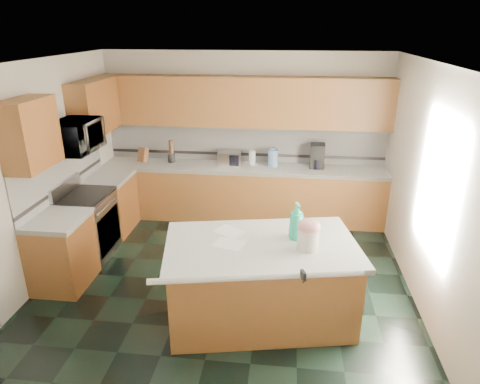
# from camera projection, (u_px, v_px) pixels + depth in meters

# --- Properties ---
(floor) EXTENTS (4.60, 4.60, 0.00)m
(floor) POSITION_uv_depth(u_px,v_px,m) (225.00, 283.00, 5.45)
(floor) COLOR black
(floor) RESTS_ON ground
(ceiling) EXTENTS (4.60, 4.60, 0.00)m
(ceiling) POSITION_uv_depth(u_px,v_px,m) (222.00, 63.00, 4.46)
(ceiling) COLOR white
(ceiling) RESTS_ON ground
(wall_back) EXTENTS (4.60, 0.04, 2.70)m
(wall_back) POSITION_uv_depth(u_px,v_px,m) (245.00, 136.00, 7.10)
(wall_back) COLOR beige
(wall_back) RESTS_ON ground
(wall_front) EXTENTS (4.60, 0.04, 2.70)m
(wall_front) POSITION_uv_depth(u_px,v_px,m) (170.00, 306.00, 2.81)
(wall_front) COLOR beige
(wall_front) RESTS_ON ground
(wall_left) EXTENTS (0.04, 4.60, 2.70)m
(wall_left) POSITION_uv_depth(u_px,v_px,m) (36.00, 176.00, 5.21)
(wall_left) COLOR beige
(wall_left) RESTS_ON ground
(wall_right) EXTENTS (0.04, 4.60, 2.70)m
(wall_right) POSITION_uv_depth(u_px,v_px,m) (432.00, 193.00, 4.70)
(wall_right) COLOR beige
(wall_right) RESTS_ON ground
(back_base_cab) EXTENTS (4.60, 0.60, 0.86)m
(back_base_cab) POSITION_uv_depth(u_px,v_px,m) (243.00, 194.00, 7.14)
(back_base_cab) COLOR #51290F
(back_base_cab) RESTS_ON ground
(back_countertop) EXTENTS (4.60, 0.64, 0.06)m
(back_countertop) POSITION_uv_depth(u_px,v_px,m) (243.00, 168.00, 6.97)
(back_countertop) COLOR silver
(back_countertop) RESTS_ON back_base_cab
(back_upper_cab) EXTENTS (4.60, 0.33, 0.78)m
(back_upper_cab) POSITION_uv_depth(u_px,v_px,m) (244.00, 102.00, 6.71)
(back_upper_cab) COLOR #51290F
(back_upper_cab) RESTS_ON wall_back
(back_backsplash) EXTENTS (4.60, 0.02, 0.63)m
(back_backsplash) POSITION_uv_depth(u_px,v_px,m) (245.00, 143.00, 7.11)
(back_backsplash) COLOR silver
(back_backsplash) RESTS_ON back_countertop
(back_accent_band) EXTENTS (4.60, 0.01, 0.05)m
(back_accent_band) POSITION_uv_depth(u_px,v_px,m) (244.00, 154.00, 7.18)
(back_accent_band) COLOR black
(back_accent_band) RESTS_ON back_countertop
(left_base_cab_rear) EXTENTS (0.60, 0.82, 0.86)m
(left_base_cab_rear) POSITION_uv_depth(u_px,v_px,m) (111.00, 205.00, 6.70)
(left_base_cab_rear) COLOR #51290F
(left_base_cab_rear) RESTS_ON ground
(left_counter_rear) EXTENTS (0.64, 0.82, 0.06)m
(left_counter_rear) POSITION_uv_depth(u_px,v_px,m) (108.00, 178.00, 6.53)
(left_counter_rear) COLOR silver
(left_counter_rear) RESTS_ON left_base_cab_rear
(left_base_cab_front) EXTENTS (0.60, 0.72, 0.86)m
(left_base_cab_front) POSITION_uv_depth(u_px,v_px,m) (62.00, 254.00, 5.29)
(left_base_cab_front) COLOR #51290F
(left_base_cab_front) RESTS_ON ground
(left_counter_front) EXTENTS (0.64, 0.72, 0.06)m
(left_counter_front) POSITION_uv_depth(u_px,v_px,m) (56.00, 220.00, 5.12)
(left_counter_front) COLOR silver
(left_counter_front) RESTS_ON left_base_cab_front
(left_backsplash) EXTENTS (0.02, 2.30, 0.63)m
(left_backsplash) POSITION_uv_depth(u_px,v_px,m) (62.00, 171.00, 5.75)
(left_backsplash) COLOR silver
(left_backsplash) RESTS_ON wall_left
(left_accent_band) EXTENTS (0.01, 2.30, 0.05)m
(left_accent_band) POSITION_uv_depth(u_px,v_px,m) (65.00, 185.00, 5.82)
(left_accent_band) COLOR black
(left_accent_band) RESTS_ON wall_left
(left_upper_cab_rear) EXTENTS (0.33, 1.09, 0.78)m
(left_upper_cab_rear) POSITION_uv_depth(u_px,v_px,m) (94.00, 107.00, 6.29)
(left_upper_cab_rear) COLOR #51290F
(left_upper_cab_rear) RESTS_ON wall_left
(left_upper_cab_front) EXTENTS (0.33, 0.72, 0.78)m
(left_upper_cab_front) POSITION_uv_depth(u_px,v_px,m) (30.00, 134.00, 4.75)
(left_upper_cab_front) COLOR #51290F
(left_upper_cab_front) RESTS_ON wall_left
(range_body) EXTENTS (0.60, 0.76, 0.88)m
(range_body) POSITION_uv_depth(u_px,v_px,m) (89.00, 227.00, 5.97)
(range_body) COLOR #B7B7BC
(range_body) RESTS_ON ground
(range_oven_door) EXTENTS (0.02, 0.68, 0.55)m
(range_oven_door) POSITION_uv_depth(u_px,v_px,m) (109.00, 230.00, 5.95)
(range_oven_door) COLOR black
(range_oven_door) RESTS_ON range_body
(range_cooktop) EXTENTS (0.62, 0.78, 0.04)m
(range_cooktop) POSITION_uv_depth(u_px,v_px,m) (84.00, 196.00, 5.80)
(range_cooktop) COLOR black
(range_cooktop) RESTS_ON range_body
(range_handle) EXTENTS (0.02, 0.66, 0.02)m
(range_handle) POSITION_uv_depth(u_px,v_px,m) (108.00, 205.00, 5.81)
(range_handle) COLOR #B7B7BC
(range_handle) RESTS_ON range_body
(range_backguard) EXTENTS (0.06, 0.76, 0.18)m
(range_backguard) POSITION_uv_depth(u_px,v_px,m) (65.00, 187.00, 5.78)
(range_backguard) COLOR #B7B7BC
(range_backguard) RESTS_ON range_body
(microwave) EXTENTS (0.50, 0.73, 0.41)m
(microwave) POSITION_uv_depth(u_px,v_px,m) (75.00, 136.00, 5.49)
(microwave) COLOR #B7B7BC
(microwave) RESTS_ON wall_left
(island_base) EXTENTS (2.10, 1.45, 0.86)m
(island_base) POSITION_uv_depth(u_px,v_px,m) (261.00, 283.00, 4.69)
(island_base) COLOR #51290F
(island_base) RESTS_ON ground
(island_top) EXTENTS (2.22, 1.56, 0.06)m
(island_top) POSITION_uv_depth(u_px,v_px,m) (261.00, 246.00, 4.52)
(island_top) COLOR silver
(island_top) RESTS_ON island_base
(island_bullnose) EXTENTS (2.00, 0.45, 0.06)m
(island_bullnose) POSITION_uv_depth(u_px,v_px,m) (257.00, 277.00, 3.97)
(island_bullnose) COLOR silver
(island_bullnose) RESTS_ON island_base
(treat_jar) EXTENTS (0.22, 0.22, 0.23)m
(treat_jar) POSITION_uv_depth(u_px,v_px,m) (308.00, 239.00, 4.36)
(treat_jar) COLOR silver
(treat_jar) RESTS_ON island_top
(treat_jar_lid) EXTENTS (0.24, 0.24, 0.15)m
(treat_jar_lid) POSITION_uv_depth(u_px,v_px,m) (309.00, 226.00, 4.30)
(treat_jar_lid) COLOR #D78A8A
(treat_jar_lid) RESTS_ON treat_jar
(treat_jar_knob) EXTENTS (0.08, 0.03, 0.03)m
(treat_jar_knob) POSITION_uv_depth(u_px,v_px,m) (309.00, 222.00, 4.29)
(treat_jar_knob) COLOR tan
(treat_jar_knob) RESTS_ON treat_jar_lid
(treat_jar_knob_end_l) EXTENTS (0.04, 0.04, 0.04)m
(treat_jar_knob_end_l) POSITION_uv_depth(u_px,v_px,m) (305.00, 221.00, 4.29)
(treat_jar_knob_end_l) COLOR tan
(treat_jar_knob_end_l) RESTS_ON treat_jar_lid
(treat_jar_knob_end_r) EXTENTS (0.04, 0.04, 0.04)m
(treat_jar_knob_end_r) POSITION_uv_depth(u_px,v_px,m) (313.00, 222.00, 4.28)
(treat_jar_knob_end_r) COLOR tan
(treat_jar_knob_end_r) RESTS_ON treat_jar_lid
(soap_bottle_island) EXTENTS (0.20, 0.20, 0.42)m
(soap_bottle_island) POSITION_uv_depth(u_px,v_px,m) (296.00, 221.00, 4.54)
(soap_bottle_island) COLOR #21A57E
(soap_bottle_island) RESTS_ON island_top
(paper_sheet_a) EXTENTS (0.36, 0.30, 0.00)m
(paper_sheet_a) POSITION_uv_depth(u_px,v_px,m) (229.00, 244.00, 4.50)
(paper_sheet_a) COLOR white
(paper_sheet_a) RESTS_ON island_top
(paper_sheet_b) EXTENTS (0.39, 0.37, 0.00)m
(paper_sheet_b) POSITION_uv_depth(u_px,v_px,m) (230.00, 231.00, 4.77)
(paper_sheet_b) COLOR white
(paper_sheet_b) RESTS_ON island_top
(clamp_body) EXTENTS (0.06, 0.10, 0.08)m
(clamp_body) POSITION_uv_depth(u_px,v_px,m) (303.00, 275.00, 3.92)
(clamp_body) COLOR black
(clamp_body) RESTS_ON island_top
(clamp_handle) EXTENTS (0.01, 0.06, 0.01)m
(clamp_handle) POSITION_uv_depth(u_px,v_px,m) (303.00, 280.00, 3.88)
(clamp_handle) COLOR black
(clamp_handle) RESTS_ON island_top
(knife_block) EXTENTS (0.18, 0.21, 0.26)m
(knife_block) POSITION_uv_depth(u_px,v_px,m) (143.00, 155.00, 7.14)
(knife_block) COLOR #472814
(knife_block) RESTS_ON back_countertop
(utensil_crock) EXTENTS (0.12, 0.12, 0.15)m
(utensil_crock) POSITION_uv_depth(u_px,v_px,m) (172.00, 158.00, 7.14)
(utensil_crock) COLOR black
(utensil_crock) RESTS_ON back_countertop
(utensil_bundle) EXTENTS (0.07, 0.07, 0.22)m
(utensil_bundle) POSITION_uv_depth(u_px,v_px,m) (171.00, 147.00, 7.07)
(utensil_bundle) COLOR #472814
(utensil_bundle) RESTS_ON utensil_crock
(toaster_oven) EXTENTS (0.41, 0.30, 0.22)m
(toaster_oven) POSITION_uv_depth(u_px,v_px,m) (229.00, 158.00, 6.99)
(toaster_oven) COLOR #B7B7BC
(toaster_oven) RESTS_ON back_countertop
(toaster_oven_door) EXTENTS (0.34, 0.01, 0.18)m
(toaster_oven_door) POSITION_uv_depth(u_px,v_px,m) (228.00, 161.00, 6.88)
(toaster_oven_door) COLOR black
(toaster_oven_door) RESTS_ON toaster_oven
(paper_towel) EXTENTS (0.11, 0.11, 0.24)m
(paper_towel) POSITION_uv_depth(u_px,v_px,m) (252.00, 158.00, 6.99)
(paper_towel) COLOR white
(paper_towel) RESTS_ON back_countertop
(paper_towel_base) EXTENTS (0.16, 0.16, 0.01)m
(paper_towel_base) POSITION_uv_depth(u_px,v_px,m) (252.00, 164.00, 7.03)
(paper_towel_base) COLOR #B7B7BC
(paper_towel_base) RESTS_ON back_countertop
(water_jug) EXTENTS (0.17, 0.17, 0.28)m
(water_jug) POSITION_uv_depth(u_px,v_px,m) (273.00, 158.00, 6.91)
(water_jug) COLOR #759AD0
(water_jug) RESTS_ON back_countertop
(water_jug_neck) EXTENTS (0.08, 0.08, 0.04)m
(water_jug_neck) POSITION_uv_depth(u_px,v_px,m) (273.00, 149.00, 6.85)
(water_jug_neck) COLOR #759AD0
(water_jug_neck) RESTS_ON water_jug
(coffee_maker) EXTENTS (0.24, 0.26, 0.39)m
(coffee_maker) POSITION_uv_depth(u_px,v_px,m) (317.00, 156.00, 6.83)
(coffee_maker) COLOR black
(coffee_maker) RESTS_ON back_countertop
(coffee_carafe) EXTENTS (0.16, 0.16, 0.16)m
(coffee_carafe) POSITION_uv_depth(u_px,v_px,m) (317.00, 164.00, 6.82)
(coffee_carafe) COLOR black
(coffee_carafe) RESTS_ON back_countertop
(soap_bottle_back) EXTENTS (0.15, 0.15, 0.23)m
(soap_bottle_back) POSITION_uv_depth(u_px,v_px,m) (318.00, 161.00, 6.83)
(soap_bottle_back) COLOR white
(soap_bottle_back) RESTS_ON back_countertop
(soap_back_cap) EXTENTS (0.02, 0.02, 0.03)m
(soap_back_cap) POSITION_uv_depth(u_px,v_px,m) (319.00, 153.00, 6.79)
(soap_back_cap) COLOR red
(soap_back_cap) RESTS_ON soap_bottle_back
(window_light_proxy) EXTENTS (0.02, 1.40, 1.10)m
(window_light_proxy) POSITION_uv_depth(u_px,v_px,m) (437.00, 186.00, 4.47)
(window_light_proxy) COLOR white
(window_light_proxy) RESTS_ON wall_right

